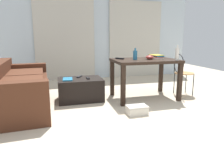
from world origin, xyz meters
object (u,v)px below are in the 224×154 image
at_px(bowl, 150,57).
at_px(tv_remote_primary, 79,77).
at_px(wire_chair, 182,70).
at_px(coffee_table, 80,89).
at_px(tv_remote_secondary, 88,78).
at_px(bottle_far, 177,54).
at_px(tv_remote_on_table, 120,58).
at_px(book_stack, 156,56).
at_px(couch, 19,89).
at_px(shoebox, 137,110).
at_px(bottle_near, 135,55).
at_px(magazine, 68,79).
at_px(craft_table, 145,65).

bearing_deg(bowl, tv_remote_primary, 164.10).
relative_size(wire_chair, tv_remote_primary, 4.60).
xyz_separation_m(coffee_table, tv_remote_secondary, (0.14, -0.05, 0.21)).
relative_size(bottle_far, tv_remote_on_table, 1.46).
distance_m(bottle_far, book_stack, 0.52).
relative_size(coffee_table, bottle_far, 2.95).
bearing_deg(tv_remote_secondary, couch, 179.20).
bearing_deg(wire_chair, bottle_far, -135.89).
height_order(couch, tv_remote_primary, couch).
relative_size(coffee_table, tv_remote_primary, 4.44).
bearing_deg(shoebox, couch, 154.17).
distance_m(coffee_table, book_stack, 1.63).
height_order(wire_chair, bottle_near, bottle_near).
bearing_deg(bottle_near, magazine, 172.71).
distance_m(bottle_near, tv_remote_secondary, 0.97).
height_order(bottle_far, book_stack, bottle_far).
bearing_deg(wire_chair, shoebox, -148.68).
distance_m(coffee_table, shoebox, 1.22).
relative_size(craft_table, book_stack, 3.85).
relative_size(wire_chair, bottle_near, 3.93).
height_order(bottle_near, shoebox, bottle_near).
bearing_deg(bowl, shoebox, -126.12).
bearing_deg(tv_remote_primary, craft_table, 11.04).
xyz_separation_m(wire_chair, book_stack, (-0.48, 0.17, 0.26)).
bearing_deg(craft_table, bottle_near, -178.46).
relative_size(couch, shoebox, 6.70).
bearing_deg(wire_chair, bowl, -177.77).
relative_size(craft_table, tv_remote_primary, 6.56).
xyz_separation_m(bowl, tv_remote_on_table, (-0.53, 0.17, -0.02)).
height_order(bottle_near, book_stack, bottle_near).
bearing_deg(couch, tv_remote_on_table, 1.52).
bearing_deg(craft_table, magazine, 173.93).
xyz_separation_m(couch, shoebox, (1.78, -0.86, -0.24)).
height_order(magazine, shoebox, magazine).
xyz_separation_m(craft_table, tv_remote_primary, (-1.20, 0.34, -0.22)).
bearing_deg(coffee_table, craft_table, -8.96).
relative_size(couch, wire_chair, 2.54).
bearing_deg(bottle_near, tv_remote_on_table, 149.07).
relative_size(bottle_near, shoebox, 0.67).
distance_m(coffee_table, wire_chair, 2.03).
bearing_deg(bowl, wire_chair, 2.23).
bearing_deg(tv_remote_primary, wire_chair, 17.19).
distance_m(bowl, tv_remote_secondary, 1.22).
height_order(craft_table, tv_remote_secondary, craft_table).
height_order(book_stack, tv_remote_on_table, book_stack).
bearing_deg(bottle_near, book_stack, 18.37).
distance_m(coffee_table, tv_remote_primary, 0.26).
xyz_separation_m(coffee_table, tv_remote_primary, (0.00, 0.15, 0.21)).
distance_m(coffee_table, bowl, 1.42).
relative_size(bottle_near, bottle_far, 0.78).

